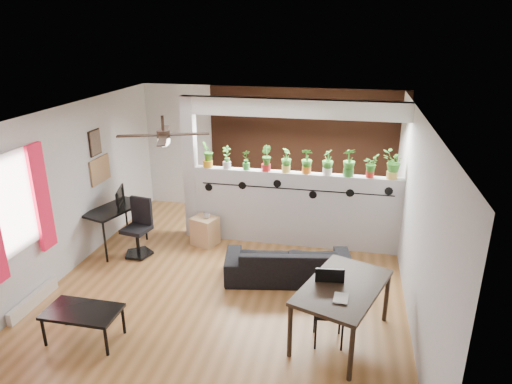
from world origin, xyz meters
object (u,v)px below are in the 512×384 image
potted_plant_4 (286,160)px  cup (207,216)px  potted_plant_9 (393,164)px  computer_desk (114,212)px  folding_chair (329,299)px  coffee_table (82,313)px  ceiling_fan (164,137)px  potted_plant_8 (371,165)px  potted_plant_2 (246,159)px  potted_plant_7 (349,162)px  office_chair (139,231)px  dining_table (343,291)px  potted_plant_3 (266,158)px  potted_plant_6 (328,161)px  potted_plant_1 (227,156)px  potted_plant_5 (307,160)px  cube_shelf (205,231)px  sofa (288,263)px  potted_plant_0 (207,154)px

potted_plant_4 → cup: potted_plant_4 is taller
potted_plant_9 → computer_desk: size_ratio=0.41×
folding_chair → coffee_table: size_ratio=1.02×
potted_plant_9 → computer_desk: bearing=-170.3°
ceiling_fan → potted_plant_8: ceiling_fan is taller
potted_plant_2 → potted_plant_9: potted_plant_9 is taller
potted_plant_7 → office_chair: bearing=-164.5°
dining_table → folding_chair: bearing=-169.2°
ceiling_fan → cup: ceiling_fan is taller
potted_plant_3 → potted_plant_6: potted_plant_3 is taller
potted_plant_1 → office_chair: size_ratio=0.41×
potted_plant_3 → potted_plant_5: bearing=-0.0°
folding_chair → potted_plant_1: bearing=127.9°
dining_table → coffee_table: bearing=-167.3°
potted_plant_6 → cube_shelf: (-2.10, -0.34, -1.33)m
potted_plant_8 → office_chair: potted_plant_8 is taller
potted_plant_6 → potted_plant_2: bearing=-180.0°
sofa → cube_shelf: size_ratio=3.60×
potted_plant_0 → dining_table: 3.65m
potted_plant_5 → computer_desk: (-3.23, -0.79, -0.89)m
potted_plant_2 → cup: potted_plant_2 is taller
potted_plant_2 → ceiling_fan: bearing=-111.9°
sofa → cup: size_ratio=16.37×
coffee_table → potted_plant_8: bearing=43.0°
dining_table → sofa: bearing=123.3°
potted_plant_4 → cube_shelf: size_ratio=0.82×
potted_plant_4 → potted_plant_9: size_ratio=0.88×
potted_plant_9 → cube_shelf: (-3.15, -0.34, -1.34)m
potted_plant_1 → computer_desk: size_ratio=0.35×
potted_plant_1 → potted_plant_5: size_ratio=0.94×
potted_plant_2 → potted_plant_0: bearing=180.0°
potted_plant_4 → potted_plant_7: bearing=0.0°
computer_desk → cup: bearing=16.5°
sofa → potted_plant_8: bearing=-143.8°
potted_plant_0 → potted_plant_2: 0.70m
cube_shelf → folding_chair: folding_chair is taller
potted_plant_0 → potted_plant_5: 1.76m
potted_plant_8 → potted_plant_4: bearing=-180.0°
potted_plant_2 → office_chair: potted_plant_2 is taller
potted_plant_3 → sofa: bearing=-64.4°
potted_plant_3 → cube_shelf: bearing=-162.0°
potted_plant_3 → potted_plant_7: (1.40, 0.00, 0.01)m
ceiling_fan → dining_table: ceiling_fan is taller
potted_plant_4 → cup: bearing=-165.8°
sofa → dining_table: dining_table is taller
potted_plant_1 → folding_chair: 3.38m
potted_plant_1 → coffee_table: potted_plant_1 is taller
sofa → cube_shelf: (-1.63, 0.88, -0.01)m
potted_plant_4 → dining_table: potted_plant_4 is taller
ceiling_fan → potted_plant_0: 1.94m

